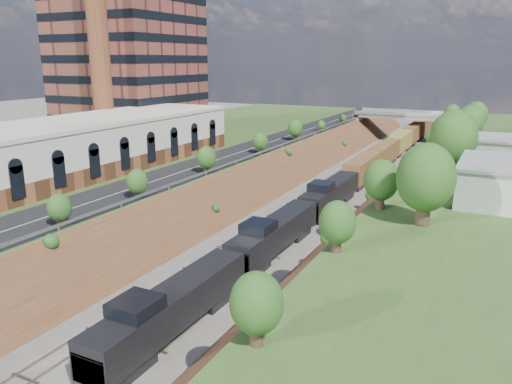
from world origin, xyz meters
name	(u,v)px	position (x,y,z in m)	size (l,w,h in m)	color
platform_left	(138,163)	(-33.00, 60.00, 2.50)	(44.00, 180.00, 5.00)	#375724
embankment_left	(252,192)	(-11.00, 60.00, 0.00)	(7.07, 180.00, 7.07)	brown
embankment_right	(397,211)	(11.00, 60.00, 0.00)	(7.07, 180.00, 7.07)	brown
rail_left_track	(303,198)	(-2.60, 60.00, 0.09)	(1.58, 180.00, 0.18)	gray
rail_right_track	(337,203)	(2.60, 60.00, 0.09)	(1.58, 180.00, 0.18)	gray
road	(226,157)	(-15.50, 60.00, 5.05)	(8.00, 180.00, 0.10)	black
guardrail	(249,157)	(-11.40, 59.80, 5.55)	(0.10, 171.00, 0.70)	#99999E
commercial_building	(52,151)	(-28.00, 38.00, 8.51)	(14.30, 62.30, 7.00)	brown
smokestack	(97,25)	(-36.00, 56.00, 25.00)	(3.20, 3.20, 40.00)	brown
overpass	(405,121)	(0.00, 122.00, 4.92)	(24.50, 8.30, 7.40)	gray
white_building_near	(505,183)	(23.50, 52.00, 7.00)	(9.00, 12.00, 4.00)	silver
white_building_far	(504,152)	(23.00, 74.00, 6.80)	(8.00, 10.00, 3.60)	silver
tree_right_large	(426,178)	(17.00, 40.00, 9.38)	(5.25, 5.25, 7.61)	#473323
tree_left_crest	(18,220)	(-11.80, 20.00, 7.04)	(2.45, 2.45, 3.55)	#473323
freight_train	(383,154)	(2.60, 87.90, 2.47)	(2.83, 144.83, 4.55)	black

